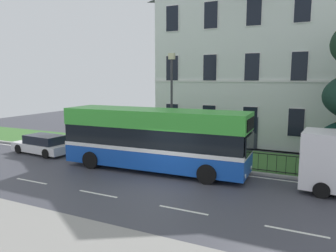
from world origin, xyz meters
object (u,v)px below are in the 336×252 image
single_decker_bus (154,139)px  parked_hatchback_00 (43,144)px  georgian_townhouse (264,55)px  street_lamp_post (172,98)px

single_decker_bus → parked_hatchback_00: single_decker_bus is taller
georgian_townhouse → single_decker_bus: size_ratio=1.48×
single_decker_bus → street_lamp_post: street_lamp_post is taller
georgian_townhouse → parked_hatchback_00: georgian_townhouse is taller
georgian_townhouse → parked_hatchback_00: 17.94m
street_lamp_post → georgian_townhouse: bearing=66.5°
georgian_townhouse → single_decker_bus: (-3.58, -11.93, -5.09)m
parked_hatchback_00 → street_lamp_post: bearing=-157.4°
georgian_townhouse → street_lamp_post: (-3.93, -9.03, -3.06)m
georgian_townhouse → single_decker_bus: bearing=-106.7°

